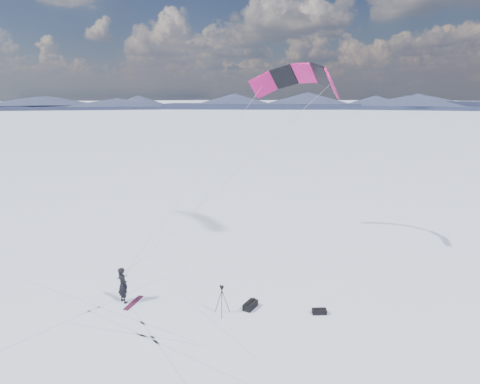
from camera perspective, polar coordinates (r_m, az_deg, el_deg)
ground at (r=19.38m, az=-2.59°, el=-17.05°), size 1800.00×1800.00×0.00m
horizon_hills at (r=18.10m, az=-2.68°, el=-9.28°), size 704.00×704.00×8.00m
snow_tracks at (r=18.84m, az=-3.79°, el=-18.03°), size 14.76×10.25×0.01m
snowkiter at (r=21.18m, az=-16.18°, el=-14.77°), size 0.56×0.74×1.81m
snowboard at (r=20.94m, az=-14.92°, el=-14.98°), size 1.28×1.13×0.04m
tripod at (r=18.96m, az=-2.60°, el=-14.55°), size 0.66×0.73×1.44m
gear_bag_a at (r=19.80m, az=1.48°, el=-15.77°), size 0.93×0.72×0.37m
gear_bag_b at (r=19.71m, az=11.22°, el=-16.30°), size 0.72×0.60×0.30m
power_kite at (r=26.08m, az=8.33°, el=15.53°), size 13.52×6.80×10.53m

